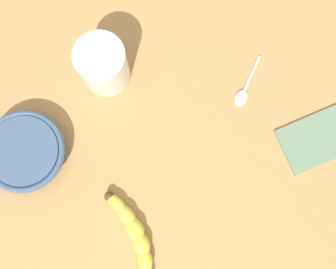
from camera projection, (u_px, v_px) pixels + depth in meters
wooden_tabletop at (156, 131)px, 80.85cm from camera, size 120.00×120.00×3.00cm
banana at (135, 238)px, 74.56cm from camera, size 8.79×18.28×3.08cm
smoothie_glass at (103, 66)px, 76.40cm from camera, size 9.29×9.29×10.47cm
ceramic_bowl at (25, 152)px, 76.07cm from camera, size 15.32×15.32×4.32cm
teaspoon at (242, 95)px, 80.10cm from camera, size 10.97×5.39×0.80cm
folded_napkin at (322, 137)px, 78.85cm from camera, size 18.27×14.46×0.60cm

